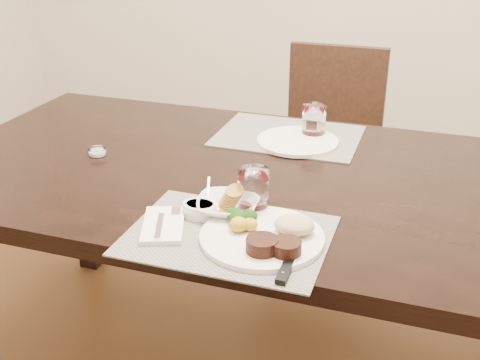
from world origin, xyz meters
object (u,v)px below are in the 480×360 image
(dinner_plate, at_px, (267,235))
(wine_glass_near, at_px, (253,192))
(cracker_bowl, at_px, (227,205))
(far_plate, at_px, (297,141))
(steak_knife, at_px, (290,262))
(chair_far, at_px, (329,142))

(dinner_plate, relative_size, wine_glass_near, 2.64)
(cracker_bowl, relative_size, far_plate, 0.69)
(steak_knife, bearing_deg, far_plate, 101.41)
(dinner_plate, height_order, cracker_bowl, cracker_bowl)
(dinner_plate, xyz_separation_m, steak_knife, (0.07, -0.07, -0.01))
(wine_glass_near, height_order, far_plate, wine_glass_near)
(steak_knife, relative_size, cracker_bowl, 1.43)
(chair_far, xyz_separation_m, far_plate, (0.02, -0.69, 0.26))
(dinner_plate, bearing_deg, steak_knife, -59.26)
(chair_far, bearing_deg, far_plate, -88.54)
(dinner_plate, xyz_separation_m, cracker_bowl, (-0.13, 0.10, 0.00))
(chair_far, height_order, steak_knife, chair_far)
(dinner_plate, distance_m, far_plate, 0.62)
(dinner_plate, height_order, far_plate, dinner_plate)
(dinner_plate, distance_m, steak_knife, 0.10)
(wine_glass_near, bearing_deg, cracker_bowl, -144.58)
(steak_knife, relative_size, wine_glass_near, 2.38)
(chair_far, bearing_deg, steak_knife, -82.90)
(steak_knife, height_order, cracker_bowl, cracker_bowl)
(dinner_plate, bearing_deg, chair_far, 80.86)
(cracker_bowl, distance_m, far_plate, 0.52)
(chair_far, xyz_separation_m, steak_knife, (0.17, -1.38, 0.26))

